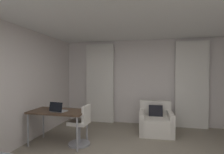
# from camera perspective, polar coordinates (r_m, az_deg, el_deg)

# --- Properties ---
(wall_window) EXTENTS (5.12, 0.06, 2.60)m
(wall_window) POSITION_cam_1_polar(r_m,az_deg,el_deg) (5.55, 10.15, -1.64)
(wall_window) COLOR silver
(wall_window) RESTS_ON ground
(ceiling) EXTENTS (5.12, 6.12, 0.06)m
(ceiling) POSITION_cam_1_polar(r_m,az_deg,el_deg) (2.72, 7.06, 23.65)
(ceiling) COLOR white
(ceiling) RESTS_ON wall_left
(curtain_left_panel) EXTENTS (0.90, 0.06, 2.50)m
(curtain_left_panel) POSITION_cam_1_polar(r_m,az_deg,el_deg) (5.66, -3.98, -2.06)
(curtain_left_panel) COLOR silver
(curtain_left_panel) RESTS_ON ground
(curtain_right_panel) EXTENTS (0.90, 0.06, 2.50)m
(curtain_right_panel) POSITION_cam_1_polar(r_m,az_deg,el_deg) (5.53, 24.47, -2.28)
(curtain_right_panel) COLOR silver
(curtain_right_panel) RESTS_ON ground
(armchair) EXTENTS (0.87, 0.87, 0.81)m
(armchair) POSITION_cam_1_polar(r_m,az_deg,el_deg) (4.92, 14.06, -14.13)
(armchair) COLOR silver
(armchair) RESTS_ON ground
(desk) EXTENTS (1.24, 0.65, 0.75)m
(desk) POSITION_cam_1_polar(r_m,az_deg,el_deg) (4.18, -17.04, -11.27)
(desk) COLOR #4C3828
(desk) RESTS_ON ground
(desk_chair) EXTENTS (0.48, 0.48, 0.88)m
(desk_chair) POSITION_cam_1_polar(r_m,az_deg,el_deg) (4.08, -10.11, -15.77)
(desk_chair) COLOR gray
(desk_chair) RESTS_ON ground
(laptop) EXTENTS (0.35, 0.29, 0.22)m
(laptop) POSITION_cam_1_polar(r_m,az_deg,el_deg) (4.03, -17.17, -10.11)
(laptop) COLOR #ADADB2
(laptop) RESTS_ON desk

